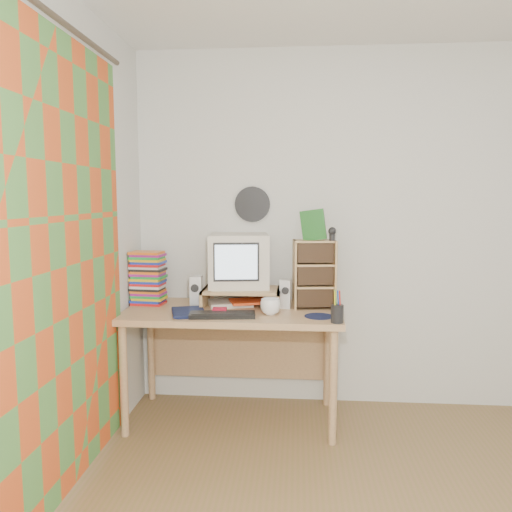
% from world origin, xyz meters
% --- Properties ---
extents(back_wall, '(3.50, 0.00, 3.50)m').
position_xyz_m(back_wall, '(0.00, 1.75, 1.25)').
color(back_wall, silver).
rests_on(back_wall, floor).
extents(curtain, '(0.00, 2.20, 2.20)m').
position_xyz_m(curtain, '(-1.71, 0.48, 1.15)').
color(curtain, '#D44F1E').
rests_on(curtain, left_wall).
extents(wall_disc, '(0.25, 0.02, 0.25)m').
position_xyz_m(wall_disc, '(-0.93, 1.73, 1.43)').
color(wall_disc, black).
rests_on(wall_disc, back_wall).
extents(desk, '(1.40, 0.70, 0.75)m').
position_xyz_m(desk, '(-1.03, 1.44, 0.62)').
color(desk, tan).
rests_on(desk, floor).
extents(monitor_riser, '(0.52, 0.30, 0.12)m').
position_xyz_m(monitor_riser, '(-0.98, 1.48, 0.84)').
color(monitor_riser, tan).
rests_on(monitor_riser, desk).
extents(crt_monitor, '(0.43, 0.43, 0.36)m').
position_xyz_m(crt_monitor, '(-1.00, 1.53, 1.05)').
color(crt_monitor, beige).
rests_on(crt_monitor, monitor_riser).
extents(speaker_left, '(0.09, 0.09, 0.21)m').
position_xyz_m(speaker_left, '(-1.28, 1.43, 0.85)').
color(speaker_left, silver).
rests_on(speaker_left, desk).
extents(speaker_right, '(0.08, 0.08, 0.19)m').
position_xyz_m(speaker_right, '(-0.69, 1.46, 0.84)').
color(speaker_right, silver).
rests_on(speaker_right, desk).
extents(keyboard, '(0.41, 0.18, 0.03)m').
position_xyz_m(keyboard, '(-1.06, 1.17, 0.76)').
color(keyboard, black).
rests_on(keyboard, desk).
extents(dvd_stack, '(0.22, 0.17, 0.30)m').
position_xyz_m(dvd_stack, '(-1.62, 1.50, 0.90)').
color(dvd_stack, brown).
rests_on(dvd_stack, desk).
extents(cd_rack, '(0.29, 0.18, 0.45)m').
position_xyz_m(cd_rack, '(-0.50, 1.47, 0.98)').
color(cd_rack, tan).
rests_on(cd_rack, desk).
extents(mug, '(0.15, 0.15, 0.10)m').
position_xyz_m(mug, '(-0.77, 1.26, 0.80)').
color(mug, white).
rests_on(mug, desk).
extents(diary, '(0.28, 0.24, 0.05)m').
position_xyz_m(diary, '(-1.39, 1.20, 0.77)').
color(diary, '#10173B').
rests_on(diary, desk).
extents(mousepad, '(0.22, 0.22, 0.00)m').
position_xyz_m(mousepad, '(-0.47, 1.23, 0.75)').
color(mousepad, '#0F1434').
rests_on(mousepad, desk).
extents(pen_cup, '(0.09, 0.09, 0.15)m').
position_xyz_m(pen_cup, '(-0.38, 1.08, 0.82)').
color(pen_cup, black).
rests_on(pen_cup, desk).
extents(papers, '(0.33, 0.28, 0.04)m').
position_xyz_m(papers, '(-1.01, 1.50, 0.77)').
color(papers, silver).
rests_on(papers, desk).
extents(red_box, '(0.09, 0.06, 0.04)m').
position_xyz_m(red_box, '(-1.09, 1.23, 0.77)').
color(red_box, '#A81229').
rests_on(red_box, desk).
extents(game_box, '(0.16, 0.06, 0.20)m').
position_xyz_m(game_box, '(-0.51, 1.46, 1.30)').
color(game_box, '#1A5B1C').
rests_on(game_box, cd_rack).
extents(webcam, '(0.06, 0.06, 0.09)m').
position_xyz_m(webcam, '(-0.39, 1.43, 1.25)').
color(webcam, black).
rests_on(webcam, cd_rack).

